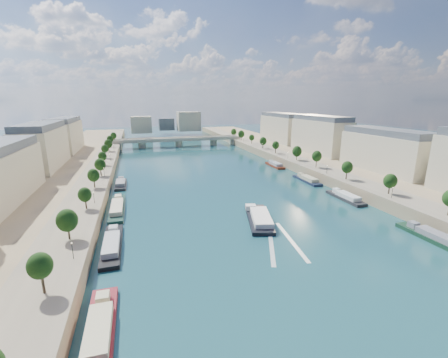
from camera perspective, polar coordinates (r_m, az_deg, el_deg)
ground at (r=148.92m, az=-1.46°, el=-0.89°), size 700.00×700.00×0.00m
quay_left at (r=147.81m, az=-29.55°, el=-1.97°), size 44.00×520.00×5.00m
quay_right at (r=180.23m, az=21.24°, el=1.69°), size 44.00×520.00×5.00m
pave_left at (r=144.34m, az=-23.89°, el=-0.61°), size 14.00×520.00×0.10m
pave_right at (r=171.04m, az=17.32°, el=2.24°), size 14.00×520.00×0.10m
trees_left at (r=144.79m, az=-23.24°, el=1.72°), size 4.80×268.80×8.26m
trees_right at (r=177.21m, az=15.14°, el=4.61°), size 4.80×268.80×8.26m
lamps_left at (r=133.49m, az=-22.61°, el=-0.44°), size 0.36×200.36×4.28m
lamps_right at (r=172.21m, az=15.23°, el=3.40°), size 0.36×200.36×4.28m
buildings_left at (r=159.81m, az=-33.80°, el=3.73°), size 16.00×226.00×23.20m
buildings_right at (r=195.18m, az=22.55°, el=6.67°), size 16.00×226.00×23.20m
skyline at (r=361.22m, az=-10.19°, el=10.49°), size 79.00×42.00×22.00m
bridge at (r=272.87m, az=-8.59°, el=7.22°), size 112.00×12.00×8.15m
tour_barge at (r=104.49m, az=6.68°, el=-7.42°), size 13.62×26.37×3.61m
wake at (r=91.16m, az=10.82°, el=-11.66°), size 14.30×25.91×0.04m
moored_barges_left at (r=91.19m, az=-20.58°, el=-11.81°), size 5.00×150.57×3.60m
moored_barges_right at (r=129.76m, az=24.17°, el=-4.23°), size 5.00×160.71×3.60m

